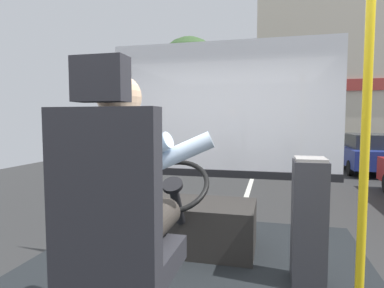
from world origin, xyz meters
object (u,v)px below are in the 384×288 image
driver_seat (116,236)px  steering_console (189,223)px  handrail_pole (365,138)px  bus_driver (127,186)px  fare_box (309,221)px  parked_car_blue (371,152)px

driver_seat → steering_console: bearing=90.0°
steering_console → handrail_pole: size_ratio=0.54×
handrail_pole → driver_seat: bearing=-156.8°
bus_driver → fare_box: bearing=42.0°
driver_seat → bus_driver: (0.00, 0.12, 0.20)m
driver_seat → steering_console: (-0.00, 1.32, -0.37)m
bus_driver → fare_box: bus_driver is taller
fare_box → parked_car_blue: size_ratio=0.22×
bus_driver → fare_box: 1.29m
handrail_pole → parked_car_blue: size_ratio=0.53×
steering_console → fare_box: fare_box is taller
driver_seat → bus_driver: size_ratio=1.67×
driver_seat → parked_car_blue: bearing=69.7°
driver_seat → parked_car_blue: 11.77m
steering_console → fare_box: bearing=-22.2°
fare_box → steering_console: bearing=157.8°
handrail_pole → fare_box: bearing=113.2°
handrail_pole → bus_driver: bearing=-162.2°
driver_seat → fare_box: 1.33m
driver_seat → fare_box: bearing=45.8°
bus_driver → steering_console: bus_driver is taller
handrail_pole → parked_car_blue: handrail_pole is taller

